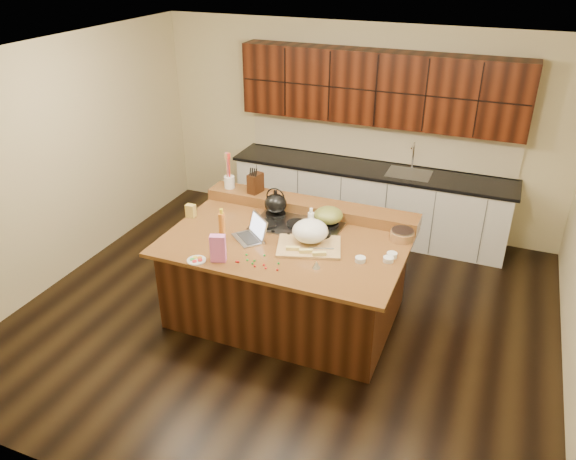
% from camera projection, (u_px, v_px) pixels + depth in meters
% --- Properties ---
extents(room, '(5.52, 5.02, 2.72)m').
position_uv_depth(room, '(286.00, 200.00, 5.44)').
color(room, black).
rests_on(room, ground).
extents(island, '(2.40, 1.60, 0.92)m').
position_uv_depth(island, '(286.00, 277.00, 5.85)').
color(island, black).
rests_on(island, ground).
extents(back_ledge, '(2.40, 0.30, 0.12)m').
position_uv_depth(back_ledge, '(310.00, 206.00, 6.18)').
color(back_ledge, black).
rests_on(back_ledge, island).
extents(cooktop, '(0.92, 0.52, 0.05)m').
position_uv_depth(cooktop, '(297.00, 225.00, 5.88)').
color(cooktop, gray).
rests_on(cooktop, island).
extents(back_counter, '(3.70, 0.66, 2.40)m').
position_uv_depth(back_counter, '(372.00, 164.00, 7.33)').
color(back_counter, silver).
rests_on(back_counter, ground).
extents(kettle, '(0.28, 0.28, 0.22)m').
position_uv_depth(kettle, '(276.00, 204.00, 6.02)').
color(kettle, black).
rests_on(kettle, cooktop).
extents(green_bowl, '(0.34, 0.34, 0.17)m').
position_uv_depth(green_bowl, '(328.00, 215.00, 5.83)').
color(green_bowl, olive).
rests_on(green_bowl, cooktop).
extents(laptop, '(0.42, 0.42, 0.23)m').
position_uv_depth(laptop, '(253.00, 233.00, 5.63)').
color(laptop, '#B7B7BC').
rests_on(laptop, island).
extents(oil_bottle, '(0.09, 0.09, 0.27)m').
position_uv_depth(oil_bottle, '(222.00, 226.00, 5.61)').
color(oil_bottle, '#C26E22').
rests_on(oil_bottle, island).
extents(vinegar_bottle, '(0.08, 0.08, 0.25)m').
position_uv_depth(vinegar_bottle, '(311.00, 224.00, 5.66)').
color(vinegar_bottle, silver).
rests_on(vinegar_bottle, island).
extents(wooden_tray, '(0.72, 0.61, 0.25)m').
position_uv_depth(wooden_tray, '(310.00, 235.00, 5.49)').
color(wooden_tray, tan).
rests_on(wooden_tray, island).
extents(ramekin_a, '(0.13, 0.13, 0.04)m').
position_uv_depth(ramekin_a, '(388.00, 259.00, 5.24)').
color(ramekin_a, white).
rests_on(ramekin_a, island).
extents(ramekin_b, '(0.13, 0.13, 0.04)m').
position_uv_depth(ramekin_b, '(360.00, 259.00, 5.24)').
color(ramekin_b, white).
rests_on(ramekin_b, island).
extents(ramekin_c, '(0.10, 0.10, 0.04)m').
position_uv_depth(ramekin_c, '(392.00, 255.00, 5.31)').
color(ramekin_c, white).
rests_on(ramekin_c, island).
extents(strainer_bowl, '(0.31, 0.31, 0.09)m').
position_uv_depth(strainer_bowl, '(402.00, 236.00, 5.61)').
color(strainer_bowl, '#996B3F').
rests_on(strainer_bowl, island).
extents(kitchen_timer, '(0.08, 0.08, 0.07)m').
position_uv_depth(kitchen_timer, '(316.00, 264.00, 5.14)').
color(kitchen_timer, silver).
rests_on(kitchen_timer, island).
extents(pink_bag, '(0.16, 0.12, 0.27)m').
position_uv_depth(pink_bag, '(218.00, 248.00, 5.20)').
color(pink_bag, pink).
rests_on(pink_bag, island).
extents(candy_plate, '(0.20, 0.20, 0.01)m').
position_uv_depth(candy_plate, '(196.00, 260.00, 5.26)').
color(candy_plate, white).
rests_on(candy_plate, island).
extents(package_box, '(0.10, 0.07, 0.14)m').
position_uv_depth(package_box, '(191.00, 211.00, 6.06)').
color(package_box, gold).
rests_on(package_box, island).
extents(utensil_crock, '(0.16, 0.16, 0.14)m').
position_uv_depth(utensil_crock, '(229.00, 182.00, 6.46)').
color(utensil_crock, white).
rests_on(utensil_crock, back_ledge).
extents(knife_block, '(0.15, 0.20, 0.22)m').
position_uv_depth(knife_block, '(255.00, 183.00, 6.33)').
color(knife_block, black).
rests_on(knife_block, back_ledge).
extents(gumdrop_0, '(0.02, 0.02, 0.02)m').
position_uv_depth(gumdrop_0, '(264.00, 265.00, 5.18)').
color(gumdrop_0, red).
rests_on(gumdrop_0, island).
extents(gumdrop_1, '(0.02, 0.02, 0.02)m').
position_uv_depth(gumdrop_1, '(254.00, 261.00, 5.25)').
color(gumdrop_1, '#198C26').
rests_on(gumdrop_1, island).
extents(gumdrop_2, '(0.02, 0.02, 0.02)m').
position_uv_depth(gumdrop_2, '(236.00, 262.00, 5.23)').
color(gumdrop_2, red).
rests_on(gumdrop_2, island).
extents(gumdrop_3, '(0.02, 0.02, 0.02)m').
position_uv_depth(gumdrop_3, '(278.00, 263.00, 5.21)').
color(gumdrop_3, '#198C26').
rests_on(gumdrop_3, island).
extents(gumdrop_4, '(0.02, 0.02, 0.02)m').
position_uv_depth(gumdrop_4, '(266.00, 268.00, 5.13)').
color(gumdrop_4, red).
rests_on(gumdrop_4, island).
extents(gumdrop_5, '(0.02, 0.02, 0.02)m').
position_uv_depth(gumdrop_5, '(246.00, 255.00, 5.35)').
color(gumdrop_5, '#198C26').
rests_on(gumdrop_5, island).
extents(gumdrop_6, '(0.02, 0.02, 0.02)m').
position_uv_depth(gumdrop_6, '(238.00, 262.00, 5.23)').
color(gumdrop_6, red).
rests_on(gumdrop_6, island).
extents(gumdrop_7, '(0.02, 0.02, 0.02)m').
position_uv_depth(gumdrop_7, '(264.00, 255.00, 5.33)').
color(gumdrop_7, '#198C26').
rests_on(gumdrop_7, island).
extents(gumdrop_8, '(0.02, 0.02, 0.02)m').
position_uv_depth(gumdrop_8, '(277.00, 270.00, 5.10)').
color(gumdrop_8, red).
rests_on(gumdrop_8, island).
extents(gumdrop_9, '(0.02, 0.02, 0.02)m').
position_uv_depth(gumdrop_9, '(252.00, 263.00, 5.20)').
color(gumdrop_9, '#198C26').
rests_on(gumdrop_9, island).
extents(gumdrop_10, '(0.02, 0.02, 0.02)m').
position_uv_depth(gumdrop_10, '(255.00, 266.00, 5.16)').
color(gumdrop_10, red).
rests_on(gumdrop_10, island).
extents(gumdrop_11, '(0.02, 0.02, 0.02)m').
position_uv_depth(gumdrop_11, '(247.00, 260.00, 5.26)').
color(gumdrop_11, '#198C26').
rests_on(gumdrop_11, island).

